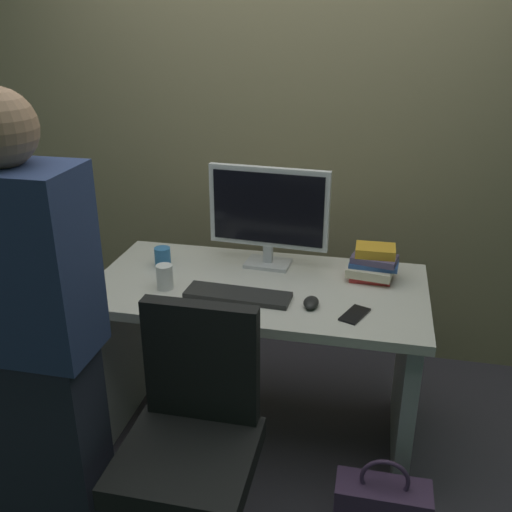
{
  "coord_description": "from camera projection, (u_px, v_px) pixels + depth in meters",
  "views": [
    {
      "loc": [
        0.46,
        -2.16,
        1.81
      ],
      "look_at": [
        0.0,
        -0.05,
        0.9
      ],
      "focal_mm": 40.42,
      "sensor_mm": 36.0,
      "label": 1
    }
  ],
  "objects": [
    {
      "name": "mouse",
      "position": [
        311.0,
        303.0,
        2.25
      ],
      "size": [
        0.06,
        0.1,
        0.03
      ],
      "primitive_type": "ellipsoid",
      "color": "black",
      "rests_on": "desk"
    },
    {
      "name": "keyboard",
      "position": [
        238.0,
        295.0,
        2.33
      ],
      "size": [
        0.44,
        0.15,
        0.02
      ],
      "primitive_type": "cube",
      "rotation": [
        0.0,
        0.0,
        -0.05
      ],
      "color": "#262626",
      "rests_on": "desk"
    },
    {
      "name": "cup_by_monitor",
      "position": [
        163.0,
        257.0,
        2.6
      ],
      "size": [
        0.07,
        0.07,
        0.09
      ],
      "primitive_type": "cylinder",
      "color": "#3372B2",
      "rests_on": "desk"
    },
    {
      "name": "cup_near_keyboard",
      "position": [
        165.0,
        277.0,
        2.39
      ],
      "size": [
        0.07,
        0.07,
        0.1
      ],
      "primitive_type": "cylinder",
      "color": "silver",
      "rests_on": "desk"
    },
    {
      "name": "cell_phone",
      "position": [
        355.0,
        315.0,
        2.19
      ],
      "size": [
        0.12,
        0.16,
        0.01
      ],
      "primitive_type": "cube",
      "rotation": [
        0.0,
        0.0,
        -0.38
      ],
      "color": "black",
      "rests_on": "desk"
    },
    {
      "name": "person_at_desk",
      "position": [
        35.0,
        351.0,
        1.79
      ],
      "size": [
        0.4,
        0.24,
        1.64
      ],
      "color": "#262838",
      "rests_on": "ground"
    },
    {
      "name": "book_stack",
      "position": [
        373.0,
        264.0,
        2.47
      ],
      "size": [
        0.22,
        0.18,
        0.15
      ],
      "color": "red",
      "rests_on": "desk"
    },
    {
      "name": "monitor",
      "position": [
        268.0,
        212.0,
        2.53
      ],
      "size": [
        0.54,
        0.15,
        0.46
      ],
      "color": "silver",
      "rests_on": "desk"
    },
    {
      "name": "ground_plane",
      "position": [
        258.0,
        426.0,
        2.74
      ],
      "size": [
        9.0,
        9.0,
        0.0
      ],
      "primitive_type": "plane",
      "color": "#3D3842"
    },
    {
      "name": "wall_back",
      "position": [
        294.0,
        80.0,
        2.91
      ],
      "size": [
        6.4,
        0.1,
        3.0
      ],
      "primitive_type": "cube",
      "color": "#8C7F5B",
      "rests_on": "ground"
    },
    {
      "name": "office_chair",
      "position": [
        193.0,
        456.0,
        1.95
      ],
      "size": [
        0.52,
        0.52,
        0.94
      ],
      "color": "black",
      "rests_on": "ground"
    },
    {
      "name": "handbag",
      "position": [
        381.0,
        512.0,
        2.09
      ],
      "size": [
        0.34,
        0.14,
        0.38
      ],
      "color": "#4C3356",
      "rests_on": "ground"
    },
    {
      "name": "desk",
      "position": [
        258.0,
        332.0,
        2.54
      ],
      "size": [
        1.41,
        0.73,
        0.75
      ],
      "color": "beige",
      "rests_on": "ground"
    }
  ]
}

